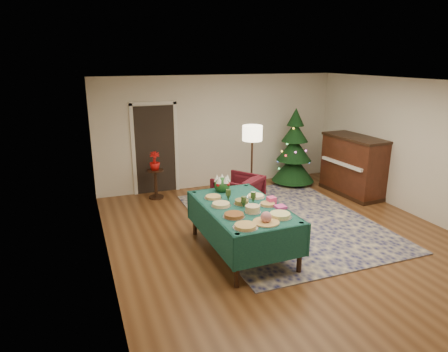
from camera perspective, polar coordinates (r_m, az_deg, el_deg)
name	(u,v)px	position (r m, az deg, el deg)	size (l,w,h in m)	color
room_shell	(293,167)	(6.69, 9.77, 1.30)	(7.00, 7.00, 7.00)	#593319
doorway	(155,147)	(9.40, -9.82, 4.12)	(1.08, 0.04, 2.16)	black
rug	(284,220)	(7.97, 8.53, -6.30)	(3.20, 4.20, 0.02)	#14174D
buffet_table	(242,215)	(6.46, 2.62, -5.61)	(1.26, 2.10, 0.81)	black
platter_0	(245,226)	(5.60, 3.08, -7.18)	(0.36, 0.36, 0.05)	silver
platter_1	(266,219)	(5.76, 6.03, -6.10)	(0.39, 0.39, 0.17)	silver
platter_2	(280,215)	(5.99, 8.01, -5.59)	(0.35, 0.35, 0.07)	silver
platter_3	(234,215)	(5.95, 1.44, -5.65)	(0.34, 0.34, 0.06)	silver
platter_4	(253,209)	(6.13, 4.10, -4.75)	(0.26, 0.26, 0.11)	silver
platter_5	(268,204)	(6.44, 6.26, -4.04)	(0.27, 0.27, 0.05)	silver
platter_6	(221,205)	(6.37, -0.43, -4.12)	(0.32, 0.32, 0.06)	silver
platter_7	(242,202)	(6.45, 2.54, -3.76)	(0.26, 0.26, 0.08)	silver
platter_8	(256,196)	(6.78, 4.58, -2.90)	(0.31, 0.31, 0.05)	silver
platter_9	(213,197)	(6.72, -1.57, -3.04)	(0.30, 0.30, 0.05)	silver
goblet_0	(228,195)	(6.60, 0.62, -2.68)	(0.09, 0.09, 0.19)	#2D471E
goblet_1	(253,197)	(6.51, 4.20, -3.02)	(0.09, 0.09, 0.19)	#2D471E
goblet_2	(244,202)	(6.28, 2.82, -3.72)	(0.09, 0.09, 0.19)	#2D471E
napkin_stack	(280,207)	(6.35, 8.06, -4.41)	(0.16, 0.16, 0.04)	#DD3D94
gift_box	(271,200)	(6.53, 6.79, -3.45)	(0.13, 0.13, 0.11)	#EA417E
centerpiece	(222,183)	(7.04, -0.26, -1.07)	(0.29, 0.29, 0.33)	#1E4C1E
armchair	(238,192)	(8.20, 2.01, -2.32)	(0.84, 0.78, 0.86)	#4B1019
floor_lamp	(252,138)	(8.39, 4.06, 5.43)	(0.42, 0.42, 1.73)	#A57F3F
side_table	(156,184)	(9.17, -9.72, -1.19)	(0.37, 0.37, 0.67)	black
potted_plant	(155,165)	(9.04, -9.86, 1.57)	(0.23, 0.41, 0.23)	red
christmas_tree	(294,151)	(10.07, 9.98, 3.58)	(1.10, 1.10, 1.92)	black
piano	(353,166)	(9.71, 17.98, 1.34)	(0.84, 1.62, 1.37)	black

